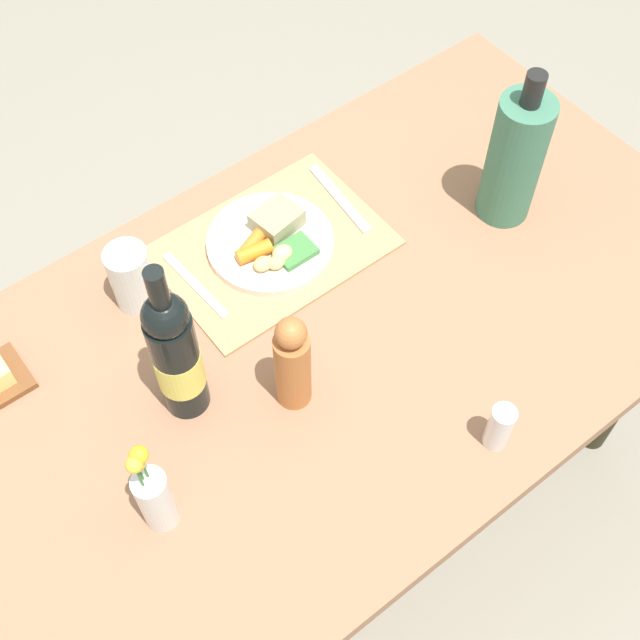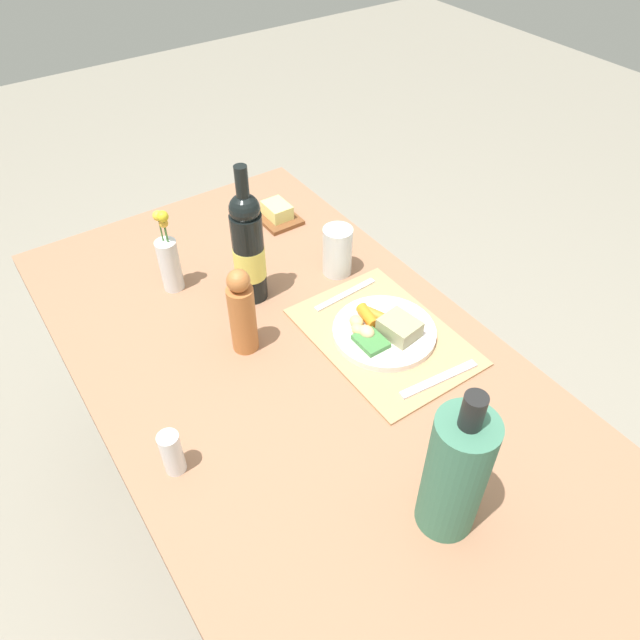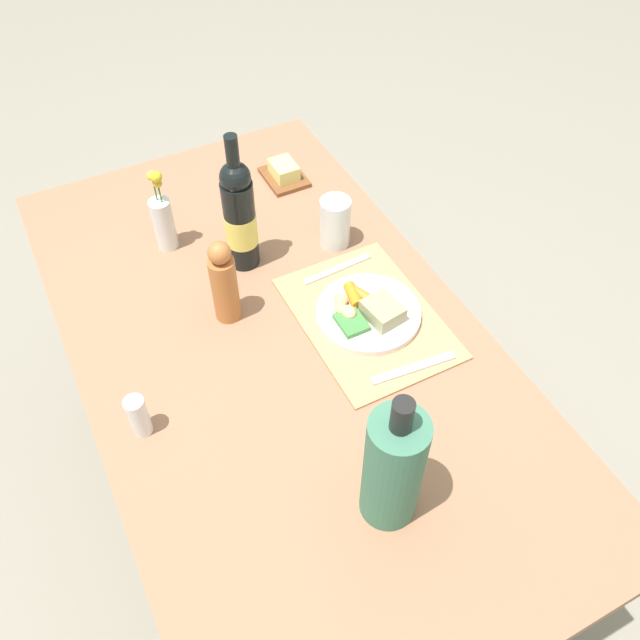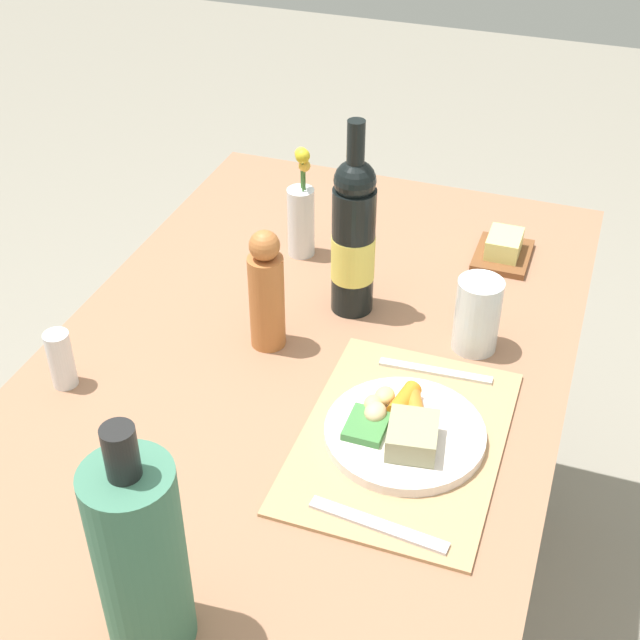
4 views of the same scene
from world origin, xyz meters
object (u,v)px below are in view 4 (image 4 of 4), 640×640
at_px(fork, 378,525).
at_px(flower_vase, 301,215).
at_px(wine_bottle, 353,238).
at_px(salt_shaker, 61,359).
at_px(dining_table, 283,440).
at_px(water_tumbler, 477,319).
at_px(knife, 435,371).
at_px(dinner_plate, 403,429).
at_px(butter_dish, 503,249).
at_px(cooler_bottle, 140,557).
at_px(pepper_mill, 266,292).

relative_size(fork, flower_vase, 0.87).
distance_m(wine_bottle, salt_shaker, 0.50).
relative_size(dining_table, fork, 7.96).
relative_size(fork, water_tumbler, 1.48).
distance_m(knife, water_tumbler, 0.11).
distance_m(flower_vase, salt_shaker, 0.52).
bearing_deg(dinner_plate, water_tumbler, -11.60).
height_order(knife, wine_bottle, wine_bottle).
bearing_deg(dining_table, butter_dish, -26.34).
bearing_deg(salt_shaker, knife, -68.57).
bearing_deg(wine_bottle, water_tumbler, -99.90).
height_order(dining_table, wine_bottle, wine_bottle).
relative_size(fork, cooler_bottle, 0.59).
distance_m(dinner_plate, pepper_mill, 0.32).
bearing_deg(dining_table, flower_vase, 15.99).
bearing_deg(pepper_mill, water_tumbler, -72.19).
xyz_separation_m(dinner_plate, flower_vase, (0.43, 0.31, 0.06)).
relative_size(knife, cooler_bottle, 0.56).
distance_m(dinner_plate, knife, 0.16).
relative_size(dinner_plate, pepper_mill, 1.09).
bearing_deg(water_tumbler, knife, 155.87).
xyz_separation_m(dinner_plate, fork, (-0.17, -0.01, -0.01)).
bearing_deg(flower_vase, salt_shaker, 156.09).
height_order(flower_vase, wine_bottle, wine_bottle).
relative_size(dinner_plate, wine_bottle, 0.67).
distance_m(fork, butter_dish, 0.70).
height_order(knife, flower_vase, flower_vase).
bearing_deg(knife, cooler_bottle, 156.87).
relative_size(dining_table, pepper_mill, 7.10).
xyz_separation_m(fork, knife, (0.33, 0.00, 0.00)).
distance_m(flower_vase, wine_bottle, 0.21).
bearing_deg(knife, wine_bottle, 50.23).
relative_size(dining_table, knife, 8.43).
relative_size(dining_table, wine_bottle, 4.34).
distance_m(butter_dish, water_tumbler, 0.29).
xyz_separation_m(wine_bottle, salt_shaker, (-0.34, 0.35, -0.09)).
bearing_deg(water_tumbler, dining_table, 131.00).
xyz_separation_m(dining_table, water_tumbler, (0.22, -0.25, 0.15)).
distance_m(dinner_plate, water_tumbler, 0.26).
bearing_deg(wine_bottle, cooler_bottle, 178.53).
relative_size(wine_bottle, water_tumbler, 2.72).
xyz_separation_m(fork, pepper_mill, (0.32, 0.28, 0.09)).
xyz_separation_m(knife, water_tumbler, (0.09, -0.04, 0.05)).
relative_size(knife, salt_shaker, 1.85).
bearing_deg(flower_vase, wine_bottle, -133.60).
xyz_separation_m(knife, cooler_bottle, (-0.55, 0.20, 0.12)).
bearing_deg(dining_table, knife, -59.05).
relative_size(dining_table, cooler_bottle, 4.70).
relative_size(butter_dish, wine_bottle, 0.38).
xyz_separation_m(dining_table, fork, (-0.20, -0.21, 0.10)).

